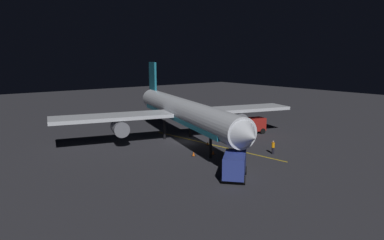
# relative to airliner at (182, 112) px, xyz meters

# --- Properties ---
(ground_plane) EXTENTS (180.00, 180.00, 0.20)m
(ground_plane) POSITION_rel_airliner_xyz_m (0.17, 0.63, -4.46)
(ground_plane) COLOR #2E2E34
(apron_guide_stripe) EXTENTS (3.24, 23.52, 0.01)m
(apron_guide_stripe) POSITION_rel_airliner_xyz_m (-1.93, 4.63, -4.36)
(apron_guide_stripe) COLOR gold
(apron_guide_stripe) RESTS_ON ground_plane
(airliner) EXTENTS (36.44, 38.76, 11.30)m
(airliner) POSITION_rel_airliner_xyz_m (0.00, 0.00, 0.00)
(airliner) COLOR silver
(airliner) RESTS_ON ground_plane
(baggage_truck) EXTENTS (5.98, 5.61, 2.58)m
(baggage_truck) POSITION_rel_airliner_xyz_m (5.13, 16.25, -3.04)
(baggage_truck) COLOR navy
(baggage_truck) RESTS_ON ground_plane
(catering_truck) EXTENTS (6.47, 3.62, 2.51)m
(catering_truck) POSITION_rel_airliner_xyz_m (-11.28, 2.62, -3.07)
(catering_truck) COLOR maroon
(catering_truck) RESTS_ON ground_plane
(ground_crew_worker) EXTENTS (0.40, 0.40, 1.74)m
(ground_crew_worker) POSITION_rel_airliner_xyz_m (-4.88, 12.98, -3.48)
(ground_crew_worker) COLOR black
(ground_crew_worker) RESTS_ON ground_plane
(traffic_cone_near_left) EXTENTS (0.50, 0.50, 0.55)m
(traffic_cone_near_left) POSITION_rel_airliner_xyz_m (1.31, 8.48, -4.11)
(traffic_cone_near_left) COLOR #EA590F
(traffic_cone_near_left) RESTS_ON ground_plane
(traffic_cone_near_right) EXTENTS (0.50, 0.50, 0.55)m
(traffic_cone_near_right) POSITION_rel_airliner_xyz_m (-4.90, 6.97, -4.11)
(traffic_cone_near_right) COLOR #EA590F
(traffic_cone_near_right) RESTS_ON ground_plane
(traffic_cone_under_wing) EXTENTS (0.50, 0.50, 0.55)m
(traffic_cone_under_wing) POSITION_rel_airliner_xyz_m (3.71, 7.51, -4.11)
(traffic_cone_under_wing) COLOR #EA590F
(traffic_cone_under_wing) RESTS_ON ground_plane
(traffic_cone_far) EXTENTS (0.50, 0.50, 0.55)m
(traffic_cone_far) POSITION_rel_airliner_xyz_m (-1.31, 4.34, -4.11)
(traffic_cone_far) COLOR #EA590F
(traffic_cone_far) RESTS_ON ground_plane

